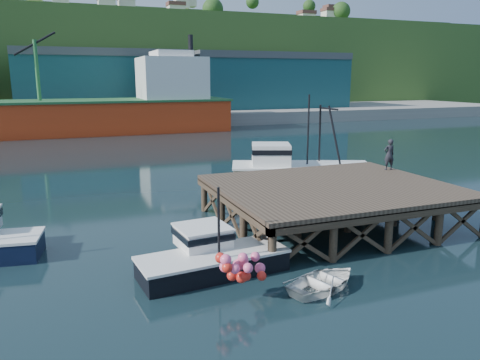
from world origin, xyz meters
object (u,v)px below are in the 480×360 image
trawler (299,169)px  dockworker (389,155)px  dinghy (324,281)px  boat_black (211,256)px

trawler → dockworker: bearing=-39.6°
trawler → dockworker: trawler is taller
trawler → dinghy: 16.35m
boat_black → dinghy: (3.43, -3.05, -0.35)m
boat_black → trawler: trawler is taller
boat_black → dinghy: boat_black is taller
boat_black → trawler: size_ratio=0.59×
trawler → dockworker: 6.69m
trawler → dinghy: size_ratio=3.26×
trawler → dinghy: bearing=-93.6°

